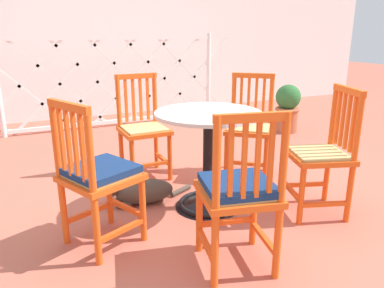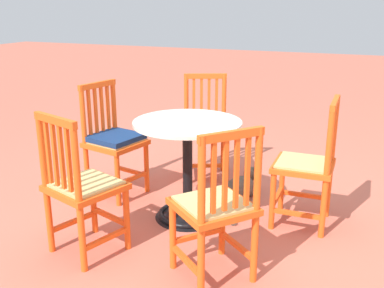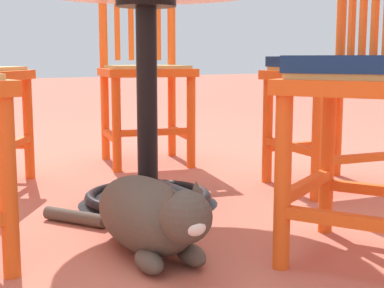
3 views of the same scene
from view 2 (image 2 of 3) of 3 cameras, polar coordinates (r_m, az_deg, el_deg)
ground_plane at (r=3.28m, az=-1.02°, el=-10.26°), size 24.00×24.00×0.00m
cafe_table at (r=3.29m, az=-0.56°, el=-4.64°), size 0.76×0.76×0.73m
orange_chair_facing_out at (r=4.02m, az=1.75°, el=1.92°), size 0.53×0.53×0.91m
orange_chair_by_planter at (r=3.71m, az=-9.77°, el=0.34°), size 0.48×0.48×0.91m
orange_chair_near_fence at (r=2.87m, az=-13.62°, el=-5.41°), size 0.51×0.51×0.91m
orange_chair_tucked_in at (r=2.54m, az=2.99°, el=-8.01°), size 0.56×0.56×0.91m
orange_chair_at_corner at (r=3.25m, az=14.29°, el=-2.68°), size 0.41×0.41×0.91m
tabby_cat at (r=3.67m, az=6.00°, el=-5.55°), size 0.74×0.27×0.23m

